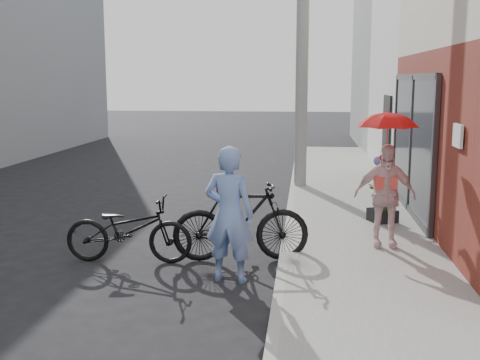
% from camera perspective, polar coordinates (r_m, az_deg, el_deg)
% --- Properties ---
extents(ground, '(80.00, 80.00, 0.00)m').
position_cam_1_polar(ground, '(8.26, -2.54, -8.36)').
color(ground, black).
rests_on(ground, ground).
extents(sidewalk, '(2.20, 24.00, 0.12)m').
position_cam_1_polar(sidewalk, '(10.11, 11.13, -4.82)').
color(sidewalk, gray).
rests_on(sidewalk, ground).
extents(curb, '(0.12, 24.00, 0.12)m').
position_cam_1_polar(curb, '(10.08, 4.52, -4.72)').
color(curb, '#9E9E99').
rests_on(curb, ground).
extents(east_building_far, '(8.00, 8.00, 7.00)m').
position_cam_1_polar(east_building_far, '(24.52, 20.82, 11.19)').
color(east_building_far, gray).
rests_on(east_building_far, ground).
extents(utility_pole, '(0.28, 0.28, 7.00)m').
position_cam_1_polar(utility_pole, '(13.80, 5.95, 13.50)').
color(utility_pole, '#9E9E99').
rests_on(utility_pole, ground).
extents(officer, '(0.69, 0.51, 1.73)m').
position_cam_1_polar(officer, '(7.54, -1.03, -3.27)').
color(officer, '#728ECA').
rests_on(officer, ground).
extents(bike_left, '(1.80, 0.68, 0.94)m').
position_cam_1_polar(bike_left, '(8.54, -10.51, -4.64)').
color(bike_left, black).
rests_on(bike_left, ground).
extents(bike_right, '(1.97, 0.82, 1.15)m').
position_cam_1_polar(bike_right, '(8.43, 0.08, -3.91)').
color(bike_right, black).
rests_on(bike_right, ground).
extents(kimono_woman, '(0.89, 0.39, 1.50)m').
position_cam_1_polar(kimono_woman, '(8.96, 13.57, -1.44)').
color(kimono_woman, beige).
rests_on(kimono_woman, sidewalk).
extents(parasol, '(0.84, 0.84, 0.74)m').
position_cam_1_polar(parasol, '(8.82, 13.85, 5.72)').
color(parasol, red).
rests_on(parasol, kimono_woman).
extents(planter, '(0.53, 0.53, 0.21)m').
position_cam_1_polar(planter, '(10.62, 13.35, -3.28)').
color(planter, black).
rests_on(planter, sidewalk).
extents(potted_plant, '(0.53, 0.46, 0.59)m').
position_cam_1_polar(potted_plant, '(10.54, 13.44, -1.15)').
color(potted_plant, '#3B712D').
rests_on(potted_plant, planter).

